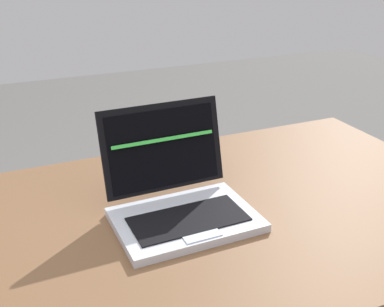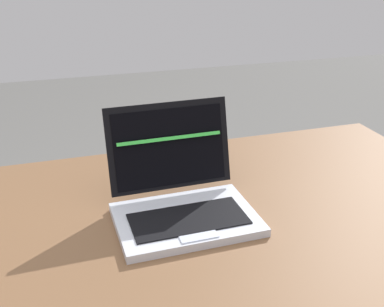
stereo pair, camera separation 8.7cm
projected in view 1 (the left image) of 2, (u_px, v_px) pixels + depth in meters
The scene contains 2 objects.
desk at pixel (158, 259), 0.98m from camera, with size 1.46×0.73×0.73m.
laptop_front at pixel (179, 197), 0.96m from camera, with size 0.28×0.25×0.21m.
Camera 1 is at (-0.26, -0.77, 1.24)m, focal length 44.28 mm.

